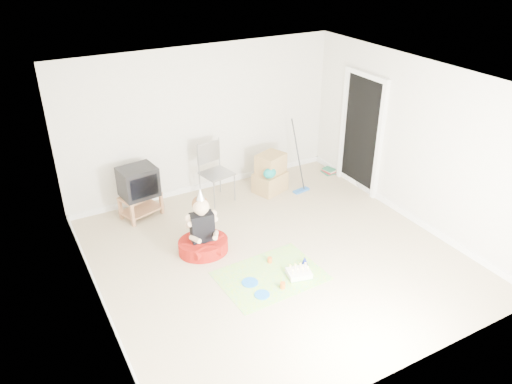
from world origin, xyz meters
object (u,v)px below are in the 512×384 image
crt_tv (138,182)px  tv_stand (141,203)px  seated_woman (203,238)px  birthday_cake (299,274)px  cardboard_boxes (270,174)px  folding_chair (217,174)px

crt_tv → tv_stand: bearing=0.0°
tv_stand → seated_woman: bearing=-71.5°
crt_tv → birthday_cake: bearing=-69.2°
crt_tv → birthday_cake: (1.40, -2.63, -0.60)m
birthday_cake → seated_woman: bearing=127.8°
seated_woman → crt_tv: bearing=108.5°
crt_tv → birthday_cake: size_ratio=1.56×
crt_tv → cardboard_boxes: crt_tv is taller
tv_stand → cardboard_boxes: cardboard_boxes is taller
folding_chair → birthday_cake: (0.06, -2.53, -0.48)m
folding_chair → tv_stand: bearing=175.6°
crt_tv → seated_woman: bearing=-78.8°
folding_chair → cardboard_boxes: size_ratio=1.52×
folding_chair → birthday_cake: 2.58m
cardboard_boxes → birthday_cake: 2.58m
folding_chair → birthday_cake: bearing=-88.7°
cardboard_boxes → birthday_cake: (-0.93, -2.39, -0.29)m
seated_woman → birthday_cake: size_ratio=2.92×
seated_woman → folding_chair: bearing=57.5°
tv_stand → crt_tv: crt_tv is taller
folding_chair → seated_woman: folding_chair is taller
seated_woman → birthday_cake: (0.92, -1.18, -0.19)m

